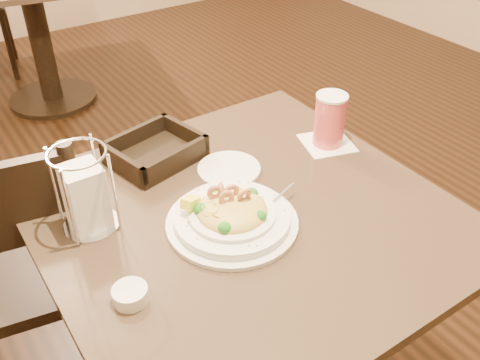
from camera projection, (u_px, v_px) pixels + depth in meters
main_table at (244, 285)px, 1.37m from camera, size 0.90×0.90×0.76m
background_table at (35, 18)px, 3.01m from camera, size 1.04×1.04×0.76m
dining_chair_near at (19, 270)px, 1.45m from camera, size 0.49×0.49×0.93m
pasta_bowl at (232, 215)px, 1.18m from camera, size 0.33×0.30×0.10m
drink_glass at (330, 120)px, 1.43m from camera, size 0.16×0.16×0.15m
bread_basket at (156, 152)px, 1.40m from camera, size 0.25×0.22×0.06m
napkin_caddy at (86, 196)px, 1.14m from camera, size 0.12×0.12×0.20m
side_plate at (229, 169)px, 1.36m from camera, size 0.19×0.19×0.01m
butter_ramekin at (130, 295)px, 1.01m from camera, size 0.09×0.09×0.03m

